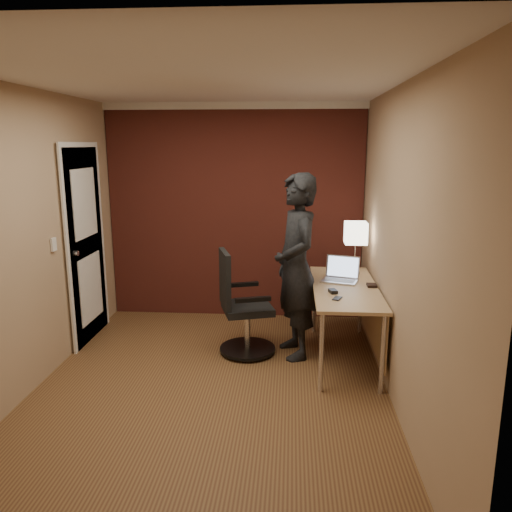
# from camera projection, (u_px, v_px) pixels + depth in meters

# --- Properties ---
(room) EXTENTS (4.00, 4.00, 4.00)m
(room) POSITION_uv_depth(u_px,v_px,m) (206.00, 207.00, 5.45)
(room) COLOR brown
(room) RESTS_ON ground
(desk) EXTENTS (0.60, 1.50, 0.73)m
(desk) POSITION_uv_depth(u_px,v_px,m) (352.00, 299.00, 4.72)
(desk) COLOR tan
(desk) RESTS_ON ground
(desk_lamp) EXTENTS (0.22, 0.22, 0.54)m
(desk_lamp) POSITION_uv_depth(u_px,v_px,m) (356.00, 234.00, 5.08)
(desk_lamp) COLOR silver
(desk_lamp) RESTS_ON desk
(laptop) EXTENTS (0.39, 0.35, 0.23)m
(laptop) POSITION_uv_depth(u_px,v_px,m) (341.00, 274.00, 4.89)
(laptop) COLOR silver
(laptop) RESTS_ON desk
(mouse) EXTENTS (0.08, 0.11, 0.03)m
(mouse) POSITION_uv_depth(u_px,v_px,m) (333.00, 291.00, 4.48)
(mouse) COLOR black
(mouse) RESTS_ON desk
(phone) EXTENTS (0.10, 0.13, 0.01)m
(phone) POSITION_uv_depth(u_px,v_px,m) (337.00, 298.00, 4.31)
(phone) COLOR black
(phone) RESTS_ON desk
(wallet) EXTENTS (0.09, 0.11, 0.02)m
(wallet) POSITION_uv_depth(u_px,v_px,m) (372.00, 285.00, 4.69)
(wallet) COLOR black
(wallet) RESTS_ON desk
(office_chair) EXTENTS (0.58, 0.64, 1.02)m
(office_chair) POSITION_uv_depth(u_px,v_px,m) (241.00, 310.00, 4.88)
(office_chair) COLOR black
(office_chair) RESTS_ON ground
(person) EXTENTS (0.60, 0.75, 1.78)m
(person) POSITION_uv_depth(u_px,v_px,m) (296.00, 267.00, 4.77)
(person) COLOR black
(person) RESTS_ON ground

